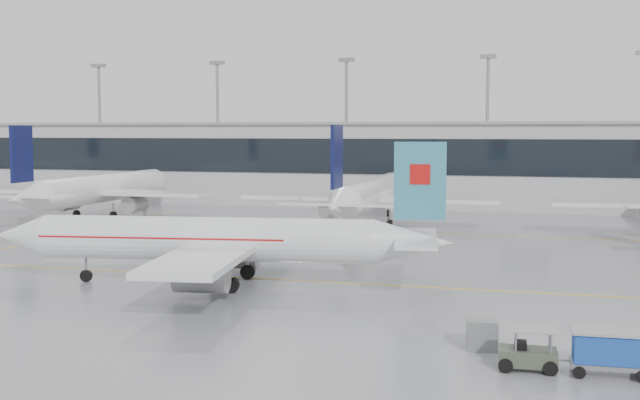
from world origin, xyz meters
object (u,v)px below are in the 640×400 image
(air_canada_jet, at_px, (223,241))
(baggage_tug, at_px, (528,355))
(baggage_cart, at_px, (609,349))
(gse_unit, at_px, (482,334))

(air_canada_jet, relative_size, baggage_tug, 8.38)
(baggage_cart, height_order, gse_unit, baggage_cart)
(baggage_tug, height_order, gse_unit, baggage_tug)
(air_canada_jet, xyz_separation_m, baggage_tug, (21.55, -15.39, -2.57))
(air_canada_jet, distance_m, baggage_tug, 26.60)
(gse_unit, bearing_deg, baggage_tug, -59.48)
(air_canada_jet, height_order, baggage_cart, air_canada_jet)
(air_canada_jet, xyz_separation_m, gse_unit, (19.23, -12.32, -2.49))
(baggage_cart, bearing_deg, baggage_tug, 180.00)
(baggage_tug, relative_size, baggage_cart, 1.17)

